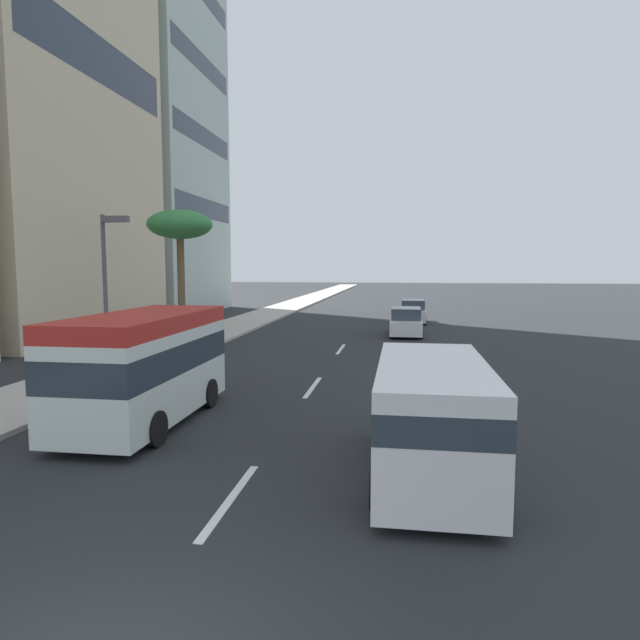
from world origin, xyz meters
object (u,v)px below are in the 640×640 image
Objects in this scene: car_third at (406,322)px; palm_tree at (180,227)px; van_fourth at (432,412)px; minibus_second at (145,363)px; pedestrian_near_lamp at (108,348)px; pedestrian_mid_block at (195,325)px; street_lamp at (108,278)px; car_lead at (413,312)px.

palm_tree is (-5.24, 11.84, 5.37)m from car_third.
van_fourth is 21.40m from palm_tree.
minibus_second is 3.42× the size of pedestrian_near_lamp.
palm_tree is at bearing -89.88° from pedestrian_mid_block.
palm_tree is 1.22× the size of street_lamp.
street_lamp is (-1.42, -0.94, 2.59)m from pedestrian_near_lamp.
car_lead is 25.54m from street_lamp.
palm_tree is (0.87, 1.07, 5.04)m from pedestrian_mid_block.
pedestrian_mid_block is at bearing 119.59° from car_third.
palm_tree reaches higher than pedestrian_near_lamp.
car_lead is 0.60× the size of palm_tree.
pedestrian_near_lamp is at bearing -141.90° from minibus_second.
minibus_second is 0.89× the size of palm_tree.
pedestrian_mid_block is 10.15m from street_lamp.
street_lamp is (3.60, 3.00, 2.14)m from minibus_second.
pedestrian_mid_block reaches higher than car_third.
car_third is 14.02m from palm_tree.
pedestrian_mid_block is 0.31× the size of street_lamp.
street_lamp is at bearing 58.61° from van_fourth.
car_lead is 0.67× the size of minibus_second.
pedestrian_near_lamp is at bearing 143.08° from car_third.
car_lead is 2.36× the size of pedestrian_mid_block.
street_lamp is at bearing 13.66° from pedestrian_near_lamp.
minibus_second is 13.92m from pedestrian_mid_block.
pedestrian_near_lamp is 1.03× the size of pedestrian_mid_block.
car_lead is 24.51m from pedestrian_near_lamp.
pedestrian_near_lamp is (-21.69, 11.41, 0.35)m from car_lead.
car_lead is 0.90× the size of car_third.
minibus_second is at bearing -160.95° from palm_tree.
car_lead is 7.25m from car_third.
street_lamp is (-15.88, 9.92, 2.95)m from car_third.
palm_tree is at bearing -160.95° from minibus_second.
pedestrian_mid_block is at bearing 34.77° from van_fourth.
pedestrian_mid_block is at bearing -163.94° from minibus_second.
car_third is at bearing 160.43° from minibus_second.
minibus_second is 5.15m from street_lamp.
pedestrian_near_lamp is 3.10m from street_lamp.
pedestrian_near_lamp reaches higher than car_lead.
car_third is at bearing -32.00° from street_lamp.
palm_tree is (14.24, 4.92, 4.56)m from minibus_second.
van_fourth is (-2.67, -7.28, -0.29)m from minibus_second.
palm_tree reaches higher than minibus_second.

